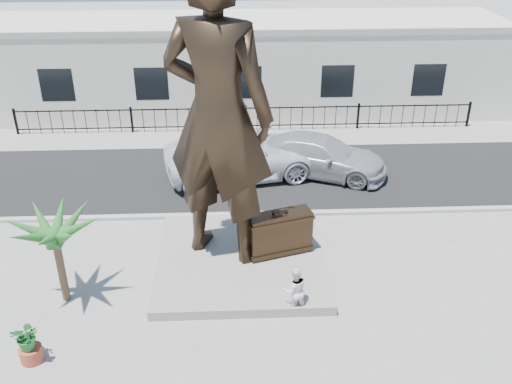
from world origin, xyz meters
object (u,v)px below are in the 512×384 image
suitcase (279,233)px  tourist (295,290)px  statue (218,115)px  car_white (243,155)px

suitcase → tourist: size_ratio=1.36×
statue → car_white: 7.19m
suitcase → car_white: 6.24m
suitcase → tourist: suitcase is taller
car_white → statue: bearing=159.8°
suitcase → tourist: 2.53m
tourist → car_white: 8.75m
tourist → statue: bearing=-64.7°
tourist → car_white: size_ratio=0.23×
statue → suitcase: statue is taller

